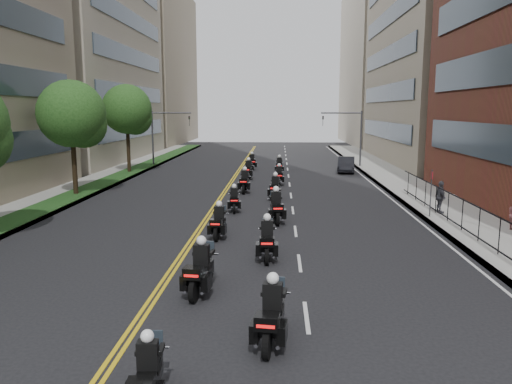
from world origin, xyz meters
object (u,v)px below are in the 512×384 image
motorcycle_5 (276,208)px  parked_sedan (346,165)px  motorcycle_1 (272,317)px  pedestrian_c (440,197)px  motorcycle_6 (234,201)px  motorcycle_7 (275,189)px  motorcycle_9 (279,176)px  motorcycle_0 (147,378)px  motorcycle_12 (252,163)px  motorcycle_10 (248,171)px  motorcycle_3 (267,241)px  motorcycle_4 (219,223)px  motorcycle_2 (201,271)px  motorcycle_8 (245,182)px  motorcycle_11 (279,166)px

motorcycle_5 → parked_sedan: (6.34, 21.17, -0.04)m
motorcycle_1 → pedestrian_c: (8.95, 15.56, 0.32)m
motorcycle_1 → motorcycle_6: (-2.40, 16.19, -0.09)m
motorcycle_7 → motorcycle_9: size_ratio=1.07×
motorcycle_6 → motorcycle_0: bearing=-95.4°
motorcycle_12 → parked_sedan: bearing=-17.6°
motorcycle_12 → motorcycle_10: bearing=-97.1°
parked_sedan → motorcycle_9: bearing=-119.2°
motorcycle_1 → motorcycle_3: motorcycle_1 is taller
motorcycle_3 → motorcycle_10: (-2.14, 22.52, 0.00)m
motorcycle_6 → parked_sedan: motorcycle_6 is taller
motorcycle_9 → pedestrian_c: bearing=-51.5°
motorcycle_4 → motorcycle_5: (2.58, 3.16, 0.08)m
motorcycle_6 → motorcycle_12: (-0.09, 20.00, 0.06)m
motorcycle_0 → motorcycle_9: bearing=81.4°
motorcycle_7 → motorcycle_2: bearing=-92.8°
motorcycle_3 → motorcycle_1: bearing=-88.7°
motorcycle_0 → motorcycle_6: bearing=86.4°
motorcycle_0 → motorcycle_10: size_ratio=0.86×
motorcycle_7 → motorcycle_9: 6.42m
parked_sedan → motorcycle_4: bearing=-101.9°
motorcycle_8 → pedestrian_c: pedestrian_c is taller
motorcycle_7 → motorcycle_11: size_ratio=1.02×
motorcycle_2 → motorcycle_10: (-0.13, 26.28, -0.02)m
motorcycle_5 → motorcycle_7: 6.65m
motorcycle_6 → motorcycle_1: bearing=-87.0°
motorcycle_0 → motorcycle_2: (0.07, 6.14, 0.12)m
motorcycle_0 → motorcycle_3: size_ratio=0.87×
motorcycle_6 → motorcycle_10: motorcycle_10 is taller
motorcycle_5 → motorcycle_6: bearing=126.1°
motorcycle_4 → motorcycle_7: bearing=78.7°
motorcycle_0 → motorcycle_7: motorcycle_7 is taller
motorcycle_5 → motorcycle_2: bearing=-108.3°
pedestrian_c → motorcycle_1: bearing=141.8°
motorcycle_5 → motorcycle_7: motorcycle_5 is taller
motorcycle_0 → motorcycle_5: (2.39, 16.26, 0.13)m
motorcycle_10 → motorcycle_7: bearing=-72.1°
motorcycle_4 → motorcycle_6: bearing=91.2°
motorcycle_7 → motorcycle_5: bearing=-84.4°
motorcycle_1 → motorcycle_2: motorcycle_2 is taller
motorcycle_2 → motorcycle_8: bearing=96.5°
motorcycle_4 → parked_sedan: (8.92, 24.33, 0.04)m
motorcycle_0 → parked_sedan: motorcycle_0 is taller
motorcycle_5 → motorcycle_10: size_ratio=1.05×
motorcycle_3 → motorcycle_5: size_ratio=0.95×
motorcycle_10 → motorcycle_5: bearing=-77.2°
motorcycle_4 → parked_sedan: bearing=72.7°
motorcycle_8 → motorcycle_9: motorcycle_8 is taller
parked_sedan → pedestrian_c: (2.61, -19.07, 0.33)m
motorcycle_2 → motorcycle_9: size_ratio=1.12×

